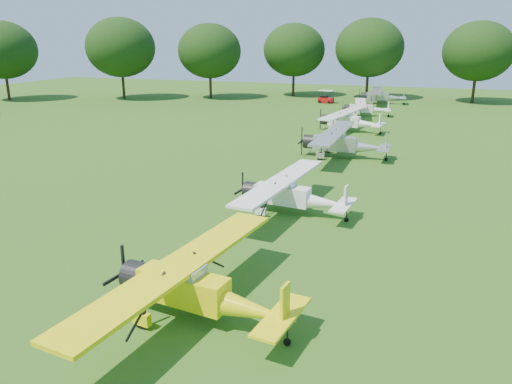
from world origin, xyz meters
TOP-DOWN VIEW (x-y plane):
  - ground at (0.00, 0.00)m, footprint 160.00×160.00m
  - tree_belt at (3.57, 0.16)m, footprint 137.36×130.27m
  - aircraft_2 at (1.19, -14.80)m, footprint 7.26×11.52m
  - aircraft_3 at (1.30, -2.69)m, footprint 6.78×10.78m
  - aircraft_4 at (1.57, 12.31)m, footprint 7.57×12.02m
  - aircraft_5 at (0.13, 24.75)m, footprint 7.18×11.36m
  - aircraft_6 at (0.25, 36.68)m, footprint 6.24×9.89m
  - aircraft_7 at (0.87, 50.24)m, footprint 7.09×11.30m
  - golf_cart at (-7.31, 48.44)m, footprint 2.49×1.78m

SIDE VIEW (x-z plane):
  - ground at x=0.00m, z-range 0.00..0.00m
  - golf_cart at x=-7.31m, z-range -0.32..1.62m
  - aircraft_6 at x=0.25m, z-range 0.16..2.11m
  - aircraft_3 at x=1.30m, z-range 0.18..2.30m
  - aircraft_7 at x=0.87m, z-range 0.19..2.41m
  - aircraft_5 at x=0.13m, z-range 0.19..2.42m
  - aircraft_2 at x=1.19m, z-range 0.19..2.45m
  - aircraft_4 at x=1.57m, z-range 0.20..2.58m
  - tree_belt at x=3.57m, z-range 0.77..15.29m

